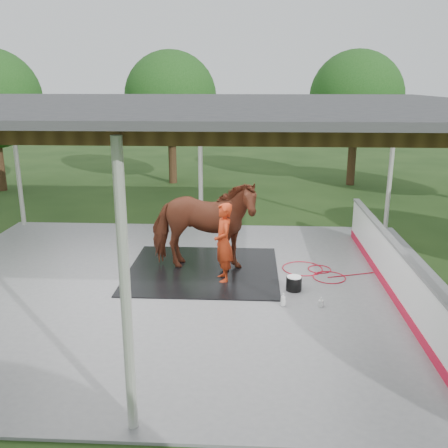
{
  "coord_description": "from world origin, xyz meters",
  "views": [
    {
      "loc": [
        1.51,
        -10.28,
        4.48
      ],
      "look_at": [
        0.94,
        0.49,
        1.38
      ],
      "focal_mm": 40.0,
      "sensor_mm": 36.0,
      "label": 1
    }
  ],
  "objects_px": {
    "dasher_board": "(392,268)",
    "handler": "(224,243)",
    "horse": "(203,225)",
    "wash_bucket": "(294,283)"
  },
  "relations": [
    {
      "from": "dasher_board",
      "to": "handler",
      "type": "relative_size",
      "value": 4.37
    },
    {
      "from": "horse",
      "to": "dasher_board",
      "type": "bearing_deg",
      "value": -96.5
    },
    {
      "from": "dasher_board",
      "to": "horse",
      "type": "distance_m",
      "value": 4.36
    },
    {
      "from": "dasher_board",
      "to": "handler",
      "type": "distance_m",
      "value": 3.71
    },
    {
      "from": "horse",
      "to": "handler",
      "type": "height_order",
      "value": "horse"
    },
    {
      "from": "wash_bucket",
      "to": "handler",
      "type": "bearing_deg",
      "value": 162.85
    },
    {
      "from": "wash_bucket",
      "to": "dasher_board",
      "type": "bearing_deg",
      "value": 1.68
    },
    {
      "from": "handler",
      "to": "wash_bucket",
      "type": "xyz_separation_m",
      "value": [
        1.57,
        -0.49,
        -0.75
      ]
    },
    {
      "from": "horse",
      "to": "handler",
      "type": "relative_size",
      "value": 1.45
    },
    {
      "from": "handler",
      "to": "wash_bucket",
      "type": "bearing_deg",
      "value": 58.78
    }
  ]
}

